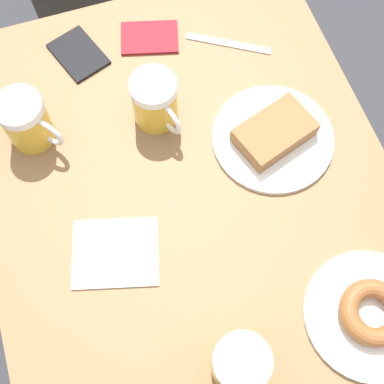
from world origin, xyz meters
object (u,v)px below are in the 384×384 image
at_px(beer_mug_right, 27,121).
at_px(napkin_folded, 115,253).
at_px(passport_near_edge, 78,54).
at_px(beer_mug_center, 156,101).
at_px(beer_mug_left, 240,366).
at_px(knife, 228,43).
at_px(passport_far_edge, 150,38).
at_px(plate_with_donut, 371,314).
at_px(plate_with_cake, 274,135).

relative_size(beer_mug_right, napkin_folded, 0.62).
xyz_separation_m(napkin_folded, passport_near_edge, (0.04, 0.46, 0.00)).
relative_size(beer_mug_center, napkin_folded, 0.69).
bearing_deg(napkin_folded, passport_near_edge, 85.09).
distance_m(beer_mug_left, napkin_folded, 0.31).
relative_size(napkin_folded, knife, 1.11).
bearing_deg(passport_far_edge, passport_near_edge, 177.74).
bearing_deg(beer_mug_right, beer_mug_center, -7.90).
height_order(beer_mug_left, beer_mug_center, same).
bearing_deg(knife, beer_mug_right, -168.23).
bearing_deg(passport_near_edge, beer_mug_left, -81.71).
distance_m(plate_with_donut, passport_near_edge, 0.80).
height_order(plate_with_cake, knife, plate_with_cake).
height_order(plate_with_donut, beer_mug_right, beer_mug_right).
bearing_deg(passport_near_edge, plate_with_cake, -45.11).
bearing_deg(beer_mug_center, passport_far_edge, 78.09).
height_order(beer_mug_center, knife, beer_mug_center).
bearing_deg(beer_mug_center, napkin_folded, -121.64).
xyz_separation_m(knife, passport_far_edge, (-0.16, 0.07, 0.00)).
relative_size(passport_near_edge, passport_far_edge, 1.03).
xyz_separation_m(beer_mug_center, beer_mug_right, (-0.25, 0.03, 0.00)).
relative_size(beer_mug_right, knife, 0.68).
xyz_separation_m(plate_with_donut, beer_mug_center, (-0.24, 0.51, 0.04)).
bearing_deg(napkin_folded, plate_with_donut, -32.29).
distance_m(napkin_folded, knife, 0.53).
distance_m(beer_mug_left, beer_mug_right, 0.61).
xyz_separation_m(beer_mug_center, passport_far_edge, (0.04, 0.20, -0.06)).
bearing_deg(beer_mug_right, napkin_folded, -72.48).
height_order(napkin_folded, passport_near_edge, passport_near_edge).
bearing_deg(beer_mug_left, knife, 71.65).
bearing_deg(plate_with_donut, passport_near_edge, 116.72).
bearing_deg(plate_with_cake, passport_near_edge, 134.89).
bearing_deg(knife, beer_mug_center, -147.49).
bearing_deg(passport_near_edge, passport_far_edge, -2.26).
distance_m(napkin_folded, passport_near_edge, 0.46).
bearing_deg(beer_mug_center, passport_near_edge, 120.24).
bearing_deg(plate_with_donut, beer_mug_right, 132.06).
bearing_deg(plate_with_donut, beer_mug_center, 115.24).
bearing_deg(plate_with_donut, napkin_folded, 147.71).
distance_m(plate_with_donut, beer_mug_center, 0.56).
relative_size(beer_mug_left, beer_mug_right, 1.15).
bearing_deg(beer_mug_right, knife, 11.77).
height_order(napkin_folded, knife, napkin_folded).
height_order(beer_mug_center, passport_near_edge, beer_mug_center).
bearing_deg(beer_mug_left, napkin_folded, 118.77).
height_order(beer_mug_right, passport_far_edge, beer_mug_right).
xyz_separation_m(plate_with_cake, plate_with_donut, (0.03, -0.39, -0.00)).
height_order(plate_with_cake, beer_mug_left, beer_mug_left).
xyz_separation_m(beer_mug_right, napkin_folded, (0.09, -0.29, -0.06)).
bearing_deg(passport_far_edge, beer_mug_center, -101.91).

